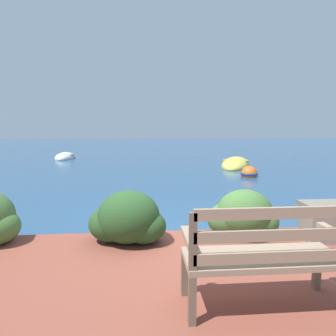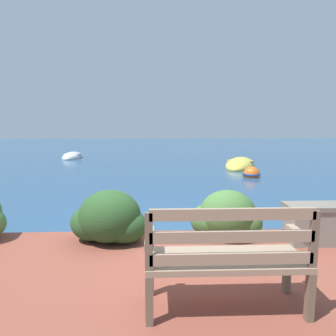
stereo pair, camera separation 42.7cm
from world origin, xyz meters
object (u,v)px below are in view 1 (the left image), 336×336
(rowboat_nearest, at_px, (235,165))
(rowboat_mid, at_px, (65,158))
(park_bench, at_px, (265,254))
(mooring_buoy, at_px, (249,174))

(rowboat_nearest, xyz_separation_m, rowboat_mid, (-8.37, 3.85, -0.00))
(park_bench, relative_size, rowboat_mid, 0.61)
(park_bench, relative_size, mooring_buoy, 2.17)
(park_bench, distance_m, rowboat_mid, 15.43)
(rowboat_mid, height_order, mooring_buoy, mooring_buoy)
(rowboat_nearest, height_order, mooring_buoy, rowboat_nearest)
(rowboat_mid, distance_m, mooring_buoy, 10.38)
(park_bench, distance_m, mooring_buoy, 8.36)
(rowboat_nearest, relative_size, rowboat_mid, 1.55)
(rowboat_mid, bearing_deg, rowboat_nearest, -114.45)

